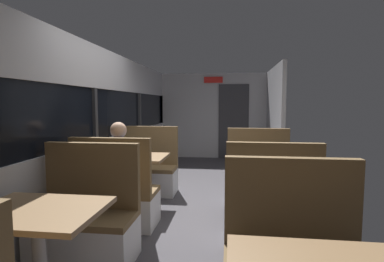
{
  "coord_description": "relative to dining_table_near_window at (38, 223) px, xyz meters",
  "views": [
    {
      "loc": [
        0.45,
        -4.0,
        1.48
      ],
      "look_at": [
        -0.29,
        1.9,
        0.94
      ],
      "focal_mm": 28.09,
      "sensor_mm": 36.0,
      "label": 1
    }
  ],
  "objects": [
    {
      "name": "carriage_end_bulkhead",
      "position": [
        0.95,
        6.28,
        0.5
      ],
      "size": [
        2.9,
        0.11,
        2.3
      ],
      "color": "#B2B2B7",
      "rests_on": "ground_plane"
    },
    {
      "name": "carriage_aisle_panel_right",
      "position": [
        2.34,
        5.09,
        0.51
      ],
      "size": [
        0.08,
        2.4,
        2.3
      ],
      "primitive_type": "cube",
      "color": "#B2B2B7",
      "rests_on": "ground_plane"
    },
    {
      "name": "bench_near_window_facing_entry",
      "position": [
        0.0,
        0.7,
        -0.31
      ],
      "size": [
        0.95,
        0.5,
        1.1
      ],
      "color": "silver",
      "rests_on": "ground_plane"
    },
    {
      "name": "seated_passenger",
      "position": [
        0.0,
        1.55,
        -0.1
      ],
      "size": [
        0.47,
        0.55,
        1.26
      ],
      "color": "#26262D",
      "rests_on": "ground_plane"
    },
    {
      "name": "bench_rear_aisle_facing_entry",
      "position": [
        1.79,
        2.68,
        -0.31
      ],
      "size": [
        0.95,
        0.5,
        1.1
      ],
      "color": "silver",
      "rests_on": "ground_plane"
    },
    {
      "name": "bench_mid_window_facing_end",
      "position": [
        0.0,
        1.48,
        -0.31
      ],
      "size": [
        0.95,
        0.5,
        1.1
      ],
      "color": "silver",
      "rests_on": "ground_plane"
    },
    {
      "name": "dining_table_mid_window",
      "position": [
        0.0,
        2.18,
        0.0
      ],
      "size": [
        0.9,
        0.7,
        0.74
      ],
      "color": "#9E9EA3",
      "rests_on": "ground_plane"
    },
    {
      "name": "dining_table_rear_aisle",
      "position": [
        1.79,
        1.98,
        0.0
      ],
      "size": [
        0.9,
        0.7,
        0.74
      ],
      "color": "#9E9EA3",
      "rests_on": "ground_plane"
    },
    {
      "name": "ground_plane",
      "position": [
        0.89,
        2.09,
        -0.65
      ],
      "size": [
        3.3,
        9.2,
        0.02
      ],
      "primitive_type": "cube",
      "color": "#423F44"
    },
    {
      "name": "bench_mid_window_facing_entry",
      "position": [
        0.0,
        2.88,
        -0.31
      ],
      "size": [
        0.95,
        0.5,
        1.1
      ],
      "color": "silver",
      "rests_on": "ground_plane"
    },
    {
      "name": "carriage_window_panel_left",
      "position": [
        -0.56,
        2.09,
        0.47
      ],
      "size": [
        0.09,
        8.48,
        2.3
      ],
      "color": "#B2B2B7",
      "rests_on": "ground_plane"
    },
    {
      "name": "bench_rear_aisle_facing_end",
      "position": [
        1.79,
        1.28,
        -0.31
      ],
      "size": [
        0.95,
        0.5,
        1.1
      ],
      "color": "silver",
      "rests_on": "ground_plane"
    },
    {
      "name": "dining_table_near_window",
      "position": [
        0.0,
        0.0,
        0.0
      ],
      "size": [
        0.9,
        0.7,
        0.74
      ],
      "color": "#9E9EA3",
      "rests_on": "ground_plane"
    }
  ]
}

